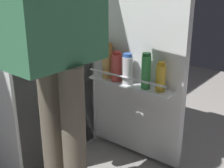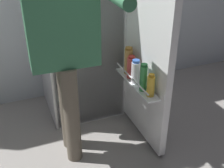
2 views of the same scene
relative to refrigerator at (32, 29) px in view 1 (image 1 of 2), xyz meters
name	(u,v)px [view 1 (image 1 of 2)]	position (x,y,z in m)	size (l,w,h in m)	color
refrigerator	(32,29)	(0.00, 0.00, 0.00)	(0.74, 1.33, 1.73)	white
person	(58,28)	(-0.30, -0.58, 0.10)	(0.55, 0.79, 1.61)	#665B4C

